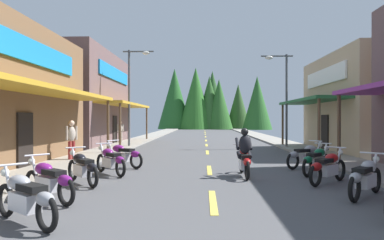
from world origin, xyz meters
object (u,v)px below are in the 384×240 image
streetlamp_right (282,87)px  motorcycle_parked_right_4 (317,160)px  motorcycle_parked_right_3 (328,167)px  motorcycle_parked_left_1 (49,180)px  motorcycle_parked_left_2 (82,167)px  pedestrian_browsing (120,130)px  rider_cruising_lead (244,156)px  motorcycle_parked_right_5 (306,155)px  pedestrian_by_shop (72,138)px  streetlamp_left (133,84)px  motorcycle_parked_left_4 (123,155)px  motorcycle_parked_right_2 (365,177)px  motorcycle_parked_left_0 (25,197)px  motorcycle_parked_left_3 (111,160)px

streetlamp_right → motorcycle_parked_right_4: bearing=-96.1°
motorcycle_parked_right_3 → motorcycle_parked_left_1: (-7.07, -2.47, 0.00)m
motorcycle_parked_left_2 → pedestrian_browsing: (-2.77, 16.66, 0.51)m
rider_cruising_lead → motorcycle_parked_right_5: bearing=-51.7°
rider_cruising_lead → motorcycle_parked_left_2: bearing=107.2°
motorcycle_parked_left_2 → pedestrian_by_shop: (-2.25, 5.26, 0.57)m
streetlamp_right → pedestrian_by_shop: 13.43m
motorcycle_parked_left_2 → rider_cruising_lead: size_ratio=0.80×
motorcycle_parked_right_3 → rider_cruising_lead: rider_cruising_lead is taller
streetlamp_left → pedestrian_by_shop: size_ratio=3.52×
streetlamp_right → motorcycle_parked_left_4: bearing=-130.8°
motorcycle_parked_left_4 → motorcycle_parked_right_2: bearing=177.5°
motorcycle_parked_right_2 → motorcycle_parked_right_3: size_ratio=1.05×
motorcycle_parked_right_2 → rider_cruising_lead: rider_cruising_lead is taller
streetlamp_right → pedestrian_browsing: streetlamp_right is taller
pedestrian_by_shop → motorcycle_parked_right_3: bearing=7.0°
motorcycle_parked_left_0 → motorcycle_parked_left_4: same height
motorcycle_parked_right_4 → motorcycle_parked_left_1: (-7.29, -4.20, 0.00)m
motorcycle_parked_right_5 → pedestrian_by_shop: (-9.57, 1.67, 0.57)m
motorcycle_parked_right_4 → motorcycle_parked_right_5: (0.08, 1.54, 0.00)m
motorcycle_parked_left_3 → pedestrian_browsing: (-3.11, 14.85, 0.51)m
streetlamp_left → rider_cruising_lead: bearing=-63.3°
motorcycle_parked_left_1 → motorcycle_parked_left_4: same height
streetlamp_right → motorcycle_parked_left_0: size_ratio=3.39×
motorcycle_parked_left_0 → pedestrian_by_shop: size_ratio=0.98×
motorcycle_parked_right_5 → pedestrian_by_shop: size_ratio=1.01×
streetlamp_right → pedestrian_browsing: (-11.17, 3.73, -2.89)m
streetlamp_left → motorcycle_parked_left_4: 10.35m
motorcycle_parked_right_4 → motorcycle_parked_left_3: bearing=132.6°
motorcycle_parked_left_0 → motorcycle_parked_left_2: 3.94m
motorcycle_parked_right_2 → motorcycle_parked_right_4: size_ratio=0.99×
motorcycle_parked_left_2 → motorcycle_parked_left_3: bearing=-50.7°
motorcycle_parked_right_4 → motorcycle_parked_right_5: bearing=37.6°
motorcycle_parked_left_0 → motorcycle_parked_left_2: size_ratio=1.03×
motorcycle_parked_right_4 → motorcycle_parked_left_0: size_ratio=0.96×
motorcycle_parked_right_5 → pedestrian_browsing: size_ratio=1.06×
pedestrian_browsing → motorcycle_parked_right_3: bearing=163.5°
streetlamp_right → motorcycle_parked_right_2: size_ratio=3.56×
motorcycle_parked_left_1 → motorcycle_parked_left_3: bearing=-57.3°
motorcycle_parked_left_3 → motorcycle_parked_left_1: bearing=134.9°
streetlamp_right → motorcycle_parked_left_3: size_ratio=3.47×
streetlamp_left → motorcycle_parked_right_5: size_ratio=3.47×
streetlamp_left → rider_cruising_lead: streetlamp_left is taller
rider_cruising_lead → pedestrian_browsing: 16.90m
streetlamp_left → motorcycle_parked_left_0: streetlamp_left is taller
streetlamp_left → motorcycle_parked_right_5: streetlamp_left is taller
motorcycle_parked_right_3 → motorcycle_parked_left_2: same height
motorcycle_parked_left_1 → motorcycle_parked_left_2: 2.14m
motorcycle_parked_left_2 → rider_cruising_lead: bearing=-112.1°
streetlamp_right → rider_cruising_lead: streetlamp_right is taller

